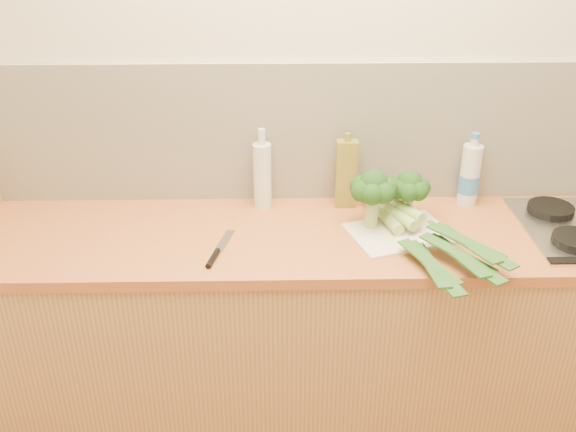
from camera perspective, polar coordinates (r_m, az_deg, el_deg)
room_shell at (r=2.46m, az=2.79°, el=7.33°), size 3.50×3.50×3.50m
counter at (r=2.56m, az=2.84°, el=-10.31°), size 3.20×0.62×0.90m
chopping_board at (r=2.32m, az=9.90°, el=-1.53°), size 0.41×0.35×0.01m
broccoli_left at (r=2.28m, az=7.59°, el=2.40°), size 0.17×0.17×0.22m
broccoli_right at (r=2.36m, az=10.70°, el=2.52°), size 0.15×0.16×0.19m
leek_front at (r=2.30m, az=9.68°, el=-1.11°), size 0.24×0.71×0.04m
leek_mid at (r=2.29m, az=11.08°, el=-0.83°), size 0.36×0.63×0.04m
leek_back at (r=2.29m, az=12.32°, el=-0.46°), size 0.37×0.54×0.04m
chefs_knife at (r=2.18m, az=-6.42°, el=-3.36°), size 0.08×0.27×0.02m
oil_tin at (r=2.45m, az=5.20°, el=3.79°), size 0.08×0.05×0.30m
glass_bottle at (r=2.45m, az=-2.30°, el=3.73°), size 0.07×0.07×0.31m
amber_bottle at (r=2.48m, az=5.44°, el=3.19°), size 0.06×0.06×0.25m
water_bottle at (r=2.57m, az=15.83°, el=3.39°), size 0.08×0.08×0.27m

